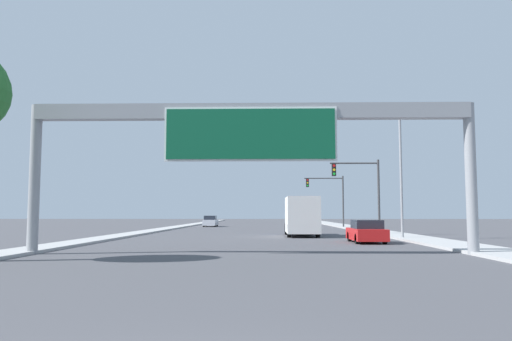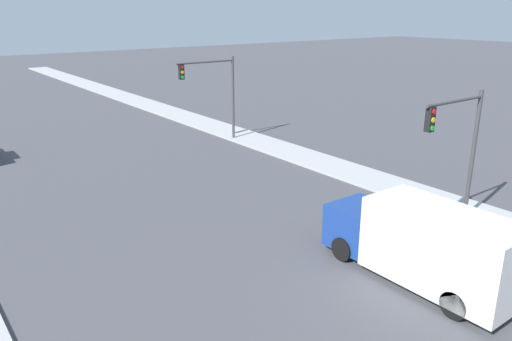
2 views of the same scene
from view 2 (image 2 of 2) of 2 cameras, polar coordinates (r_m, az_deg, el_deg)
sidewalk_right at (r=42.03m, az=-3.01°, el=4.43°), size 3.00×120.00×0.15m
truck_box_primary at (r=19.74m, az=18.61°, el=-7.96°), size 2.46×7.67×3.12m
traffic_light_near_intersection at (r=24.39m, az=22.28°, el=3.32°), size 4.21×0.32×6.41m
traffic_light_mid_block at (r=38.20m, az=-4.58°, el=9.65°), size 4.92×0.32×6.50m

